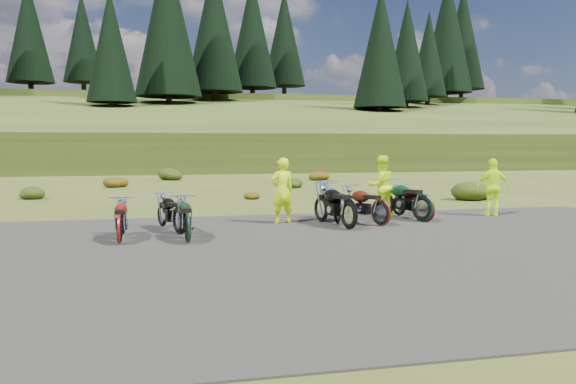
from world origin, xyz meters
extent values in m
plane|color=#3C4717|center=(0.00, 0.00, 0.00)|extent=(300.00, 300.00, 0.00)
cube|color=black|center=(0.00, -2.00, 0.00)|extent=(20.00, 12.00, 0.04)
cube|color=#334015|center=(0.00, 110.00, 0.00)|extent=(300.00, 90.00, 9.17)
cylinder|color=black|center=(-21.00, 69.00, 9.48)|extent=(0.70, 0.70, 2.20)
cone|color=black|center=(-21.00, 69.00, 17.38)|extent=(6.16, 6.16, 14.00)
cylinder|color=black|center=(-15.00, 75.00, 10.27)|extent=(0.70, 0.70, 2.20)
cone|color=black|center=(-15.00, 75.00, 17.67)|extent=(5.72, 5.72, 13.00)
cylinder|color=black|center=(-9.00, 50.00, 5.69)|extent=(0.70, 0.70, 2.20)
cone|color=black|center=(-9.00, 50.00, 12.59)|extent=(5.28, 5.28, 12.00)
cylinder|color=black|center=(-3.00, 56.00, 6.88)|extent=(0.70, 0.70, 2.20)
cone|color=black|center=(-3.00, 56.00, 16.78)|extent=(7.92, 7.92, 18.00)
cylinder|color=black|center=(3.00, 62.00, 8.08)|extent=(0.70, 0.70, 2.20)
cone|color=black|center=(3.00, 62.00, 17.48)|extent=(7.48, 7.48, 17.00)
cylinder|color=black|center=(9.00, 68.00, 9.28)|extent=(0.70, 0.70, 2.20)
cone|color=black|center=(9.00, 68.00, 18.18)|extent=(7.04, 7.04, 16.00)
cylinder|color=black|center=(15.00, 74.00, 10.27)|extent=(0.70, 0.70, 2.20)
cone|color=black|center=(15.00, 74.00, 18.67)|extent=(6.60, 6.60, 15.00)
cylinder|color=black|center=(21.00, 49.00, 5.49)|extent=(0.70, 0.70, 2.20)
cone|color=black|center=(21.00, 49.00, 13.39)|extent=(6.16, 6.16, 14.00)
cylinder|color=black|center=(27.00, 55.00, 6.68)|extent=(0.70, 0.70, 2.20)
cone|color=black|center=(27.00, 55.00, 14.08)|extent=(5.72, 5.72, 13.00)
cylinder|color=black|center=(33.00, 61.00, 7.88)|extent=(0.70, 0.70, 2.20)
cone|color=black|center=(33.00, 61.00, 14.78)|extent=(5.28, 5.28, 12.00)
cylinder|color=black|center=(39.00, 67.00, 9.08)|extent=(0.70, 0.70, 2.20)
cone|color=black|center=(39.00, 67.00, 18.98)|extent=(7.92, 7.92, 18.00)
cylinder|color=black|center=(45.00, 73.00, 10.27)|extent=(0.70, 0.70, 2.20)
cone|color=black|center=(45.00, 73.00, 19.67)|extent=(7.48, 7.48, 17.00)
ellipsoid|color=#1F2F0B|center=(-9.10, 11.30, 0.31)|extent=(1.03, 1.03, 0.61)
ellipsoid|color=#613A0C|center=(-6.20, 16.60, 0.38)|extent=(1.30, 1.30, 0.77)
ellipsoid|color=#1F2F0B|center=(-3.30, 21.90, 0.46)|extent=(1.56, 1.56, 0.92)
ellipsoid|color=#613A0C|center=(-0.40, 9.20, 0.23)|extent=(0.77, 0.77, 0.45)
ellipsoid|color=#1F2F0B|center=(2.50, 14.50, 0.31)|extent=(1.03, 1.03, 0.61)
ellipsoid|color=#613A0C|center=(5.40, 19.80, 0.38)|extent=(1.30, 1.30, 0.77)
ellipsoid|color=#1F2F0B|center=(8.30, 7.10, 0.46)|extent=(1.56, 1.56, 0.92)
ellipsoid|color=#613A0C|center=(11.20, 12.40, 0.23)|extent=(0.77, 0.77, 0.45)
imported|color=#BDF10C|center=(-0.59, 2.06, 0.91)|extent=(0.73, 0.55, 1.83)
imported|color=#BDF10C|center=(2.66, 2.89, 0.93)|extent=(0.99, 0.82, 1.86)
imported|color=#BDF10C|center=(6.08, 2.26, 0.88)|extent=(1.09, 0.60, 1.76)
camera|label=1|loc=(-3.80, -13.11, 2.26)|focal=35.00mm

